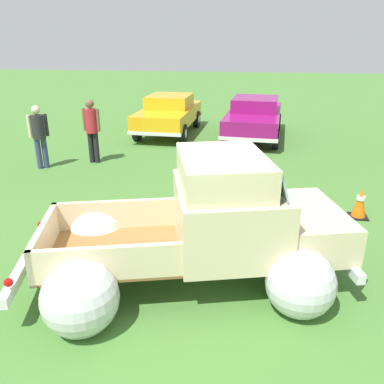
{
  "coord_description": "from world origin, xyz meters",
  "views": [
    {
      "loc": [
        0.88,
        -4.91,
        3.38
      ],
      "look_at": [
        0.0,
        0.84,
        1.08
      ],
      "focal_mm": 36.26,
      "sensor_mm": 36.0,
      "label": 1
    }
  ],
  "objects": [
    {
      "name": "show_car_0",
      "position": [
        -2.21,
        9.53,
        0.78
      ],
      "size": [
        2.0,
        4.25,
        1.43
      ],
      "rotation": [
        0.0,
        0.0,
        -1.61
      ],
      "color": "black",
      "rests_on": "ground"
    },
    {
      "name": "lane_cone_1",
      "position": [
        3.14,
        2.68,
        0.31
      ],
      "size": [
        0.36,
        0.36,
        0.63
      ],
      "color": "black",
      "rests_on": "ground"
    },
    {
      "name": "ground_plane",
      "position": [
        0.0,
        0.0,
        0.0
      ],
      "size": [
        80.0,
        80.0,
        0.0
      ],
      "primitive_type": "plane",
      "color": "#477A33"
    },
    {
      "name": "spectator_2",
      "position": [
        -3.61,
        5.49,
        1.05
      ],
      "size": [
        0.54,
        0.38,
        1.82
      ],
      "rotation": [
        0.0,
        0.0,
        1.45
      ],
      "color": "black",
      "rests_on": "ground"
    },
    {
      "name": "show_car_1",
      "position": [
        0.98,
        9.34,
        0.78
      ],
      "size": [
        2.2,
        4.57,
        1.43
      ],
      "rotation": [
        0.0,
        0.0,
        -1.65
      ],
      "color": "black",
      "rests_on": "ground"
    },
    {
      "name": "vintage_pickup_truck",
      "position": [
        0.37,
        0.1,
        0.76
      ],
      "size": [
        4.96,
        3.64,
        1.96
      ],
      "rotation": [
        0.0,
        0.0,
        0.26
      ],
      "color": "black",
      "rests_on": "ground"
    },
    {
      "name": "spectator_0",
      "position": [
        -4.83,
        4.75,
        1.0
      ],
      "size": [
        0.48,
        0.48,
        1.74
      ],
      "rotation": [
        0.0,
        0.0,
        5.35
      ],
      "color": "navy",
      "rests_on": "ground"
    },
    {
      "name": "lane_cone_0",
      "position": [
        0.22,
        2.96,
        0.31
      ],
      "size": [
        0.36,
        0.36,
        0.63
      ],
      "color": "black",
      "rests_on": "ground"
    }
  ]
}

